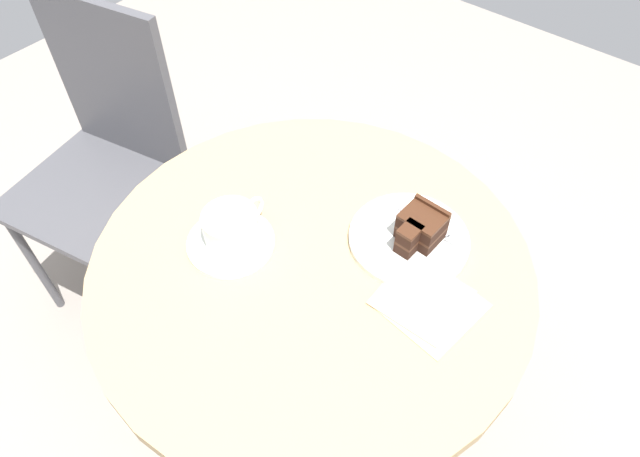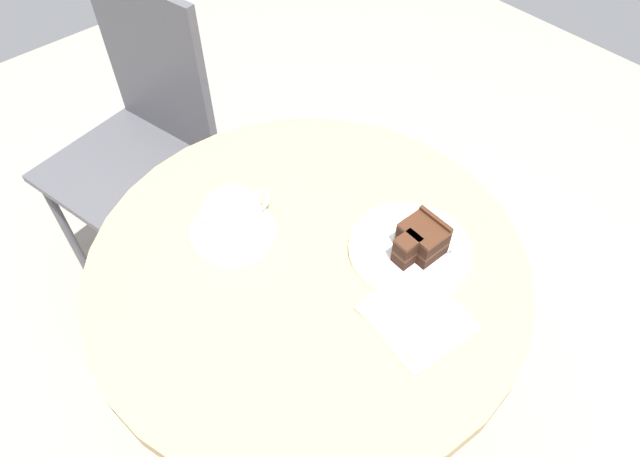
# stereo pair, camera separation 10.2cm
# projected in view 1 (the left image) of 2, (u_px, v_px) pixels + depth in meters

# --- Properties ---
(ground_plane) EXTENTS (4.40, 4.40, 0.01)m
(ground_plane) POSITION_uv_depth(u_px,v_px,m) (314.00, 414.00, 1.56)
(ground_plane) COLOR gray
(ground_plane) RESTS_ON ground
(cafe_table) EXTENTS (0.80, 0.80, 0.69)m
(cafe_table) POSITION_uv_depth(u_px,v_px,m) (312.00, 295.00, 1.11)
(cafe_table) COLOR tan
(cafe_table) RESTS_ON ground
(saucer) EXTENTS (0.16, 0.16, 0.01)m
(saucer) POSITION_uv_depth(u_px,v_px,m) (231.00, 242.00, 1.05)
(saucer) COLOR silver
(saucer) RESTS_ON cafe_table
(coffee_cup) EXTENTS (0.14, 0.10, 0.06)m
(coffee_cup) POSITION_uv_depth(u_px,v_px,m) (232.00, 227.00, 1.02)
(coffee_cup) COLOR silver
(coffee_cup) RESTS_ON saucer
(teaspoon) EXTENTS (0.09, 0.04, 0.00)m
(teaspoon) POSITION_uv_depth(u_px,v_px,m) (229.00, 259.00, 1.02)
(teaspoon) COLOR silver
(teaspoon) RESTS_ON saucer
(cake_plate) EXTENTS (0.22, 0.22, 0.01)m
(cake_plate) POSITION_uv_depth(u_px,v_px,m) (409.00, 239.00, 1.05)
(cake_plate) COLOR silver
(cake_plate) RESTS_ON cafe_table
(cake_slice) EXTENTS (0.09, 0.08, 0.06)m
(cake_slice) POSITION_uv_depth(u_px,v_px,m) (420.00, 228.00, 1.02)
(cake_slice) COLOR black
(cake_slice) RESTS_ON cake_plate
(fork) EXTENTS (0.02, 0.15, 0.00)m
(fork) POSITION_uv_depth(u_px,v_px,m) (439.00, 231.00, 1.05)
(fork) COLOR silver
(fork) RESTS_ON cake_plate
(napkin) EXTENTS (0.17, 0.17, 0.00)m
(napkin) POSITION_uv_depth(u_px,v_px,m) (427.00, 301.00, 0.97)
(napkin) COLOR tan
(napkin) RESTS_ON cafe_table
(cafe_chair) EXTENTS (0.45, 0.45, 0.89)m
(cafe_chair) POSITION_uv_depth(u_px,v_px,m) (106.00, 147.00, 1.48)
(cafe_chair) COLOR #4C4C51
(cafe_chair) RESTS_ON ground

